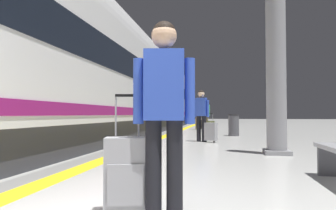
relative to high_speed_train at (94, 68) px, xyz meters
name	(u,v)px	position (x,y,z in m)	size (l,w,h in m)	color
safety_line_strip	(163,137)	(2.04, 2.07, -2.50)	(0.36, 80.00, 0.01)	yellow
tactile_edge_band	(156,137)	(1.74, 2.07, -2.50)	(0.55, 80.00, 0.01)	slate
high_speed_train	(94,68)	(0.00, 0.00, 0.00)	(2.94, 35.96, 4.97)	#38383D
traveller_foreground	(164,103)	(3.85, -7.16, -1.51)	(0.53, 0.25, 1.71)	black
rolling_suitcase_foreground	(126,173)	(3.50, -7.12, -2.13)	(0.42, 0.31, 1.09)	#9E9EA3
passenger_near	(205,112)	(3.49, 5.99, -1.49)	(0.55, 0.23, 1.75)	brown
suitcase_near	(211,126)	(3.81, 5.88, -2.19)	(0.39, 0.26, 0.96)	#596038
passenger_mid	(201,112)	(3.68, 0.28, -1.51)	(0.52, 0.29, 1.71)	black
suitcase_mid	(211,132)	(4.00, 0.09, -2.16)	(0.44, 0.36, 0.63)	#9E9EA3
passenger_far	(198,114)	(2.97, 8.18, -1.58)	(0.49, 0.32, 1.56)	brown
suitcase_far	(203,124)	(3.28, 8.02, -2.17)	(0.42, 0.30, 0.99)	black
platform_pillar	(276,78)	(5.57, -2.60, -0.78)	(0.56, 0.56, 3.60)	gray
waste_bin	(234,125)	(4.85, 3.18, -2.05)	(0.46, 0.46, 0.91)	#4C4C51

